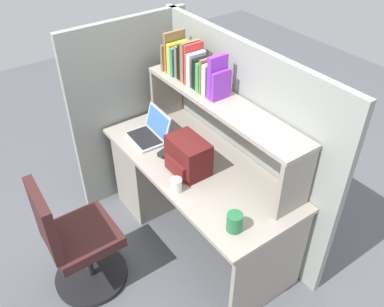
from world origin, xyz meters
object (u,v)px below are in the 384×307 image
Objects in this scene: snack_canister at (235,222)px; computer_mouse at (165,153)px; paper_cup at (176,185)px; backpack at (188,156)px; office_chair at (76,245)px; laptop at (150,132)px.

computer_mouse is at bearing 175.89° from snack_canister.
backpack is at bearing 125.37° from paper_cup.
computer_mouse is 0.11× the size of office_chair.
backpack reaches higher than laptop.
office_chair is (0.12, -0.80, -0.35)m from computer_mouse.
office_chair is at bearing -98.22° from computer_mouse.
snack_canister reaches higher than paper_cup.
computer_mouse is 0.87× the size of snack_canister.
backpack reaches higher than paper_cup.
laptop reaches higher than office_chair.
backpack is (0.49, 0.01, 0.07)m from laptop.
paper_cup is (0.62, -0.17, -0.00)m from laptop.
paper_cup is 0.80m from office_chair.
backpack reaches higher than computer_mouse.
snack_canister is (0.61, -0.10, -0.06)m from backpack.
paper_cup is 0.79× the size of snack_canister.
snack_canister is at bearing -20.59° from computer_mouse.
paper_cup is (0.37, -0.15, 0.03)m from computer_mouse.
paper_cup is at bearing -169.78° from snack_canister.
laptop is 0.25m from computer_mouse.
computer_mouse is at bearing -5.97° from laptop.
backpack is at bearing -95.72° from office_chair.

